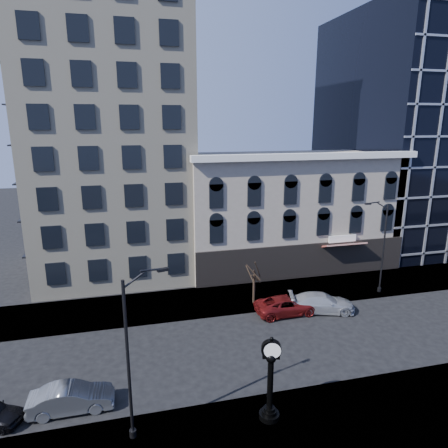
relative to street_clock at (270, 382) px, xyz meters
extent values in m
plane|color=black|center=(-1.76, 6.87, -2.27)|extent=(160.00, 160.00, 0.00)
cube|color=gray|center=(-1.76, 14.87, -2.21)|extent=(160.00, 6.00, 0.12)
cube|color=gray|center=(-1.76, -1.13, -2.21)|extent=(160.00, 6.00, 0.12)
cube|color=beige|center=(-7.76, 25.87, 16.73)|extent=(15.00, 15.00, 38.00)
cube|color=#A29685|center=(10.24, 22.87, 3.73)|extent=(22.00, 10.00, 12.00)
cube|color=white|center=(10.24, 17.67, 9.93)|extent=(22.60, 0.80, 0.60)
cube|color=black|center=(10.24, 17.82, -0.47)|extent=(22.00, 0.30, 3.60)
cube|color=maroon|center=(14.24, 17.27, 1.13)|extent=(4.50, 1.18, 0.55)
cube|color=black|center=(30.24, 27.87, 11.73)|extent=(20.00, 20.00, 28.00)
cylinder|color=black|center=(0.00, 0.00, -2.01)|extent=(1.08, 1.08, 0.29)
cylinder|color=black|center=(0.00, 0.00, -1.76)|extent=(0.79, 0.79, 0.20)
cylinder|color=black|center=(0.00, 0.00, -1.58)|extent=(0.59, 0.59, 0.16)
cylinder|color=black|center=(0.00, 0.00, -0.09)|extent=(0.31, 0.31, 2.85)
sphere|color=black|center=(0.00, 0.00, 1.43)|extent=(0.55, 0.55, 0.55)
cube|color=black|center=(0.00, 0.00, 1.53)|extent=(0.91, 0.47, 0.25)
cylinder|color=black|center=(0.00, 0.00, 1.92)|extent=(1.07, 0.61, 1.02)
cylinder|color=white|center=(0.00, -0.17, 1.92)|extent=(0.83, 0.28, 0.86)
cylinder|color=white|center=(0.00, 0.17, 1.92)|extent=(0.83, 0.28, 0.86)
sphere|color=black|center=(0.00, 0.00, 2.51)|extent=(0.20, 0.20, 0.20)
cylinder|color=black|center=(-7.03, 0.40, 2.02)|extent=(0.16, 0.16, 8.35)
cylinder|color=black|center=(-7.03, 0.40, -1.96)|extent=(0.35, 0.35, 0.39)
cube|color=black|center=(-5.25, 0.87, 6.34)|extent=(0.57, 0.34, 0.14)
cylinder|color=black|center=(15.51, 12.87, 1.94)|extent=(0.15, 0.15, 8.18)
cylinder|color=black|center=(15.51, 12.87, -1.96)|extent=(0.34, 0.34, 0.38)
cube|color=black|center=(13.71, 13.00, 6.17)|extent=(0.54, 0.25, 0.13)
cylinder|color=#2F2217|center=(3.52, 13.44, -0.87)|extent=(0.22, 0.22, 2.56)
imported|color=#595B60|center=(-10.20, 3.29, -1.54)|extent=(4.48, 1.56, 1.48)
imported|color=maroon|center=(5.58, 11.08, -1.54)|extent=(5.32, 2.56, 1.46)
imported|color=#A5A8AD|center=(8.55, 10.72, -1.49)|extent=(5.78, 3.53, 1.56)
camera|label=1|loc=(-6.64, -16.81, 13.04)|focal=32.00mm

